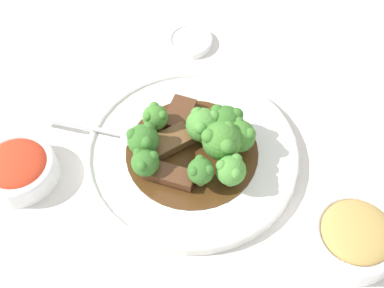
{
  "coord_description": "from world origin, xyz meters",
  "views": [
    {
      "loc": [
        0.41,
        0.1,
        0.64
      ],
      "look_at": [
        0.0,
        0.0,
        0.03
      ],
      "focal_mm": 50.0,
      "sensor_mm": 36.0,
      "label": 1
    }
  ],
  "objects_px": {
    "beef_strip_1": "(169,175)",
    "broccoli_floret_6": "(145,162)",
    "beef_strip_2": "(179,114)",
    "broccoli_floret_0": "(203,125)",
    "side_bowl_appetizer": "(355,236)",
    "broccoli_floret_8": "(239,136)",
    "serving_spoon": "(130,135)",
    "broccoli_floret_3": "(225,123)",
    "side_bowl_kimchi": "(18,167)",
    "beef_strip_0": "(168,142)",
    "broccoli_floret_4": "(231,170)",
    "broccoli_floret_2": "(201,171)",
    "main_plate": "(192,154)",
    "broccoli_floret_7": "(143,140)",
    "sauce_dish": "(190,41)",
    "broccoli_floret_5": "(155,117)",
    "broccoli_floret_1": "(221,143)"
  },
  "relations": [
    {
      "from": "beef_strip_1",
      "to": "broccoli_floret_6",
      "type": "xyz_separation_m",
      "value": [
        -0.0,
        -0.03,
        0.02
      ]
    },
    {
      "from": "beef_strip_2",
      "to": "broccoli_floret_0",
      "type": "distance_m",
      "value": 0.06
    },
    {
      "from": "broccoli_floret_0",
      "to": "side_bowl_appetizer",
      "type": "distance_m",
      "value": 0.25
    },
    {
      "from": "broccoli_floret_8",
      "to": "serving_spoon",
      "type": "distance_m",
      "value": 0.16
    },
    {
      "from": "broccoli_floret_3",
      "to": "side_bowl_appetizer",
      "type": "bearing_deg",
      "value": 58.84
    },
    {
      "from": "side_bowl_appetizer",
      "to": "broccoli_floret_0",
      "type": "bearing_deg",
      "value": -115.0
    },
    {
      "from": "side_bowl_kimchi",
      "to": "beef_strip_0",
      "type": "bearing_deg",
      "value": 114.83
    },
    {
      "from": "beef_strip_0",
      "to": "side_bowl_kimchi",
      "type": "bearing_deg",
      "value": -65.17
    },
    {
      "from": "broccoli_floret_4",
      "to": "broccoli_floret_0",
      "type": "bearing_deg",
      "value": -140.25
    },
    {
      "from": "broccoli_floret_2",
      "to": "broccoli_floret_3",
      "type": "xyz_separation_m",
      "value": [
        -0.09,
        0.02,
        -0.0
      ]
    },
    {
      "from": "main_plate",
      "to": "broccoli_floret_6",
      "type": "height_order",
      "value": "broccoli_floret_6"
    },
    {
      "from": "broccoli_floret_7",
      "to": "broccoli_floret_8",
      "type": "bearing_deg",
      "value": 108.45
    },
    {
      "from": "broccoli_floret_0",
      "to": "side_bowl_kimchi",
      "type": "height_order",
      "value": "broccoli_floret_0"
    },
    {
      "from": "broccoli_floret_2",
      "to": "side_bowl_appetizer",
      "type": "height_order",
      "value": "broccoli_floret_2"
    },
    {
      "from": "broccoli_floret_3",
      "to": "sauce_dish",
      "type": "distance_m",
      "value": 0.22
    },
    {
      "from": "serving_spoon",
      "to": "side_bowl_kimchi",
      "type": "relative_size",
      "value": 1.84
    },
    {
      "from": "broccoli_floret_8",
      "to": "side_bowl_appetizer",
      "type": "bearing_deg",
      "value": 59.41
    },
    {
      "from": "broccoli_floret_6",
      "to": "side_bowl_kimchi",
      "type": "xyz_separation_m",
      "value": [
        0.04,
        -0.17,
        -0.02
      ]
    },
    {
      "from": "main_plate",
      "to": "beef_strip_2",
      "type": "height_order",
      "value": "beef_strip_2"
    },
    {
      "from": "broccoli_floret_2",
      "to": "side_bowl_kimchi",
      "type": "bearing_deg",
      "value": -81.3
    },
    {
      "from": "broccoli_floret_7",
      "to": "serving_spoon",
      "type": "bearing_deg",
      "value": -127.38
    },
    {
      "from": "broccoli_floret_8",
      "to": "side_bowl_appetizer",
      "type": "xyz_separation_m",
      "value": [
        0.1,
        0.17,
        -0.02
      ]
    },
    {
      "from": "beef_strip_1",
      "to": "side_bowl_kimchi",
      "type": "xyz_separation_m",
      "value": [
        0.04,
        -0.21,
        -0.0
      ]
    },
    {
      "from": "broccoli_floret_4",
      "to": "broccoli_floret_5",
      "type": "distance_m",
      "value": 0.14
    },
    {
      "from": "side_bowl_appetizer",
      "to": "broccoli_floret_2",
      "type": "bearing_deg",
      "value": -98.61
    },
    {
      "from": "broccoli_floret_5",
      "to": "broccoli_floret_8",
      "type": "relative_size",
      "value": 0.94
    },
    {
      "from": "broccoli_floret_5",
      "to": "broccoli_floret_6",
      "type": "height_order",
      "value": "broccoli_floret_5"
    },
    {
      "from": "broccoli_floret_0",
      "to": "broccoli_floret_5",
      "type": "bearing_deg",
      "value": -90.09
    },
    {
      "from": "beef_strip_1",
      "to": "broccoli_floret_6",
      "type": "distance_m",
      "value": 0.04
    },
    {
      "from": "broccoli_floret_4",
      "to": "broccoli_floret_6",
      "type": "bearing_deg",
      "value": -84.63
    },
    {
      "from": "broccoli_floret_7",
      "to": "broccoli_floret_8",
      "type": "xyz_separation_m",
      "value": [
        -0.04,
        0.13,
        -0.01
      ]
    },
    {
      "from": "main_plate",
      "to": "beef_strip_0",
      "type": "height_order",
      "value": "beef_strip_0"
    },
    {
      "from": "broccoli_floret_5",
      "to": "sauce_dish",
      "type": "relative_size",
      "value": 0.63
    },
    {
      "from": "broccoli_floret_7",
      "to": "broccoli_floret_4",
      "type": "bearing_deg",
      "value": 81.75
    },
    {
      "from": "sauce_dish",
      "to": "broccoli_floret_2",
      "type": "bearing_deg",
      "value": 16.69
    },
    {
      "from": "broccoli_floret_3",
      "to": "serving_spoon",
      "type": "distance_m",
      "value": 0.14
    },
    {
      "from": "broccoli_floret_4",
      "to": "broccoli_floret_6",
      "type": "relative_size",
      "value": 1.19
    },
    {
      "from": "main_plate",
      "to": "side_bowl_appetizer",
      "type": "xyz_separation_m",
      "value": [
        0.08,
        0.23,
        0.01
      ]
    },
    {
      "from": "broccoli_floret_1",
      "to": "broccoli_floret_5",
      "type": "relative_size",
      "value": 1.36
    },
    {
      "from": "broccoli_floret_2",
      "to": "broccoli_floret_5",
      "type": "xyz_separation_m",
      "value": [
        -0.07,
        -0.08,
        -0.0
      ]
    },
    {
      "from": "beef_strip_0",
      "to": "serving_spoon",
      "type": "bearing_deg",
      "value": -89.78
    },
    {
      "from": "main_plate",
      "to": "broccoli_floret_3",
      "type": "relative_size",
      "value": 5.65
    },
    {
      "from": "broccoli_floret_4",
      "to": "side_bowl_appetizer",
      "type": "bearing_deg",
      "value": 76.47
    },
    {
      "from": "beef_strip_0",
      "to": "broccoli_floret_0",
      "type": "bearing_deg",
      "value": 116.3
    },
    {
      "from": "broccoli_floret_7",
      "to": "beef_strip_1",
      "type": "bearing_deg",
      "value": 55.8
    },
    {
      "from": "main_plate",
      "to": "sauce_dish",
      "type": "relative_size",
      "value": 4.08
    },
    {
      "from": "broccoli_floret_8",
      "to": "side_bowl_kimchi",
      "type": "height_order",
      "value": "broccoli_floret_8"
    },
    {
      "from": "serving_spoon",
      "to": "side_bowl_kimchi",
      "type": "xyz_separation_m",
      "value": [
        0.09,
        -0.13,
        -0.0
      ]
    },
    {
      "from": "broccoli_floret_5",
      "to": "serving_spoon",
      "type": "distance_m",
      "value": 0.05
    },
    {
      "from": "broccoli_floret_5",
      "to": "side_bowl_kimchi",
      "type": "height_order",
      "value": "broccoli_floret_5"
    }
  ]
}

